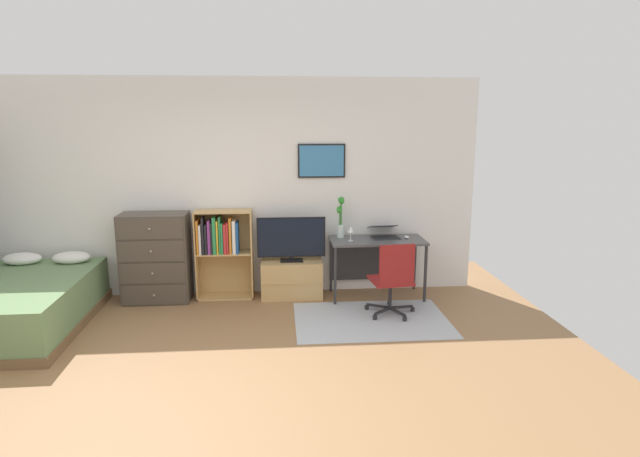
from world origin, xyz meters
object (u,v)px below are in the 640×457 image
bed (22,304)px  office_chair (393,277)px  laptop (384,232)px  wine_glass (351,230)px  bamboo_vase (341,216)px  desk (376,249)px  dresser (156,258)px  television (291,239)px  tv_stand (292,279)px  computer_mouse (406,237)px  bookshelf (222,245)px

bed → office_chair: size_ratio=2.34×
laptop → wine_glass: bearing=-162.9°
office_chair → bamboo_vase: bamboo_vase is taller
desk → laptop: size_ratio=2.93×
dresser → bed: bearing=-147.8°
television → bamboo_vase: 0.68m
bed → wine_glass: 3.71m
office_chair → wine_glass: 0.85m
bamboo_vase → wine_glass: 0.27m
desk → office_chair: size_ratio=1.35×
tv_stand → television: television is taller
laptop → bamboo_vase: bearing=172.4°
desk → computer_mouse: bearing=-8.4°
office_chair → computer_mouse: office_chair is taller
desk → bamboo_vase: size_ratio=2.26×
dresser → wine_glass: dresser is taller
tv_stand → television: 0.51m
bed → laptop: size_ratio=5.08×
bookshelf → office_chair: (1.97, -0.81, -0.22)m
bed → bamboo_vase: bearing=12.7°
dresser → bookshelf: bearing=4.2°
bookshelf → office_chair: bookshelf is taller
office_chair → tv_stand: bearing=138.9°
bookshelf → wine_glass: size_ratio=6.12×
television → office_chair: 1.38m
bed → desk: 4.04m
laptop → computer_mouse: size_ratio=3.81×
television → wine_glass: 0.74m
bed → dresser: dresser is taller
office_chair → wine_glass: wine_glass is taller
bed → dresser: bearing=31.1°
dresser → office_chair: size_ratio=1.26×
dresser → laptop: bearing=1.1°
computer_mouse → television: bearing=178.5°
dresser → laptop: (2.82, 0.05, 0.26)m
dresser → bamboo_vase: size_ratio=2.12×
bamboo_vase → desk: bearing=-9.2°
television → bamboo_vase: bamboo_vase is taller
tv_stand → television: size_ratio=0.90×
office_chair → dresser: bearing=158.3°
computer_mouse → wine_glass: (-0.71, -0.08, 0.12)m
dresser → tv_stand: (1.65, 0.02, -0.31)m
bed → office_chair: 4.01m
television → wine_glass: television is taller
dresser → wine_glass: 2.39m
television → bookshelf: bearing=175.7°
office_chair → wine_glass: (-0.40, 0.63, 0.42)m
bookshelf → bamboo_vase: (1.48, 0.02, 0.34)m
bed → tv_stand: size_ratio=2.66×
television → laptop: (1.17, 0.06, 0.06)m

